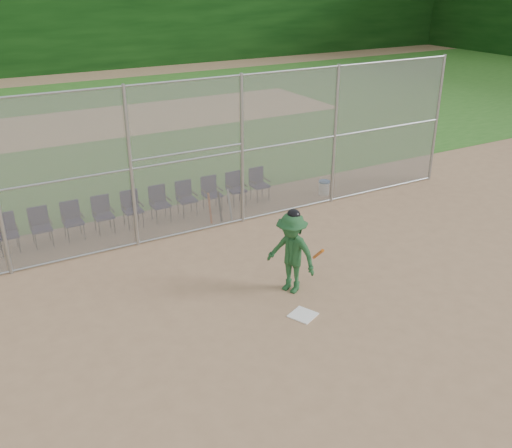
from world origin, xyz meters
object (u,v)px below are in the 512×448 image
home_plate (303,315)px  water_cooler (324,187)px  batter_at_plate (291,253)px  chair_0 (8,234)px

home_plate → water_cooler: bearing=50.8°
batter_at_plate → chair_0: 7.02m
batter_at_plate → water_cooler: (4.02, 4.36, -0.69)m
batter_at_plate → chair_0: (-4.98, 4.93, -0.43)m
water_cooler → batter_at_plate: bearing=-132.7°
home_plate → batter_at_plate: 1.35m
home_plate → water_cooler: size_ratio=1.09×
home_plate → water_cooler: (4.34, 5.32, 0.21)m
home_plate → chair_0: 7.52m
batter_at_plate → chair_0: size_ratio=1.96×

